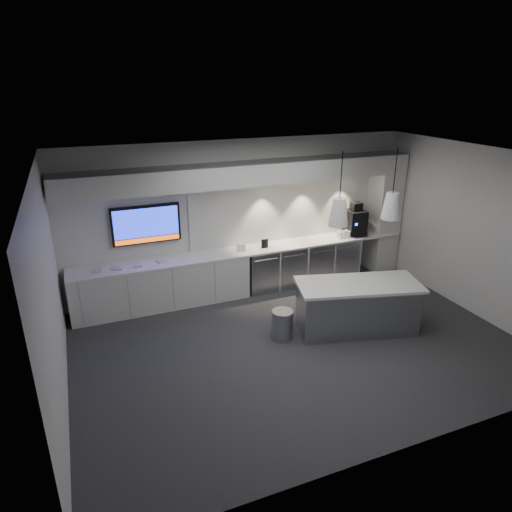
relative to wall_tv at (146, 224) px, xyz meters
name	(u,v)px	position (x,y,z in m)	size (l,w,h in m)	color
floor	(297,344)	(1.90, -2.45, -1.56)	(7.00, 7.00, 0.00)	#303033
ceiling	(304,159)	(1.90, -2.45, 1.44)	(7.00, 7.00, 0.00)	black
wall_back	(242,216)	(1.90, 0.05, -0.06)	(7.00, 7.00, 0.00)	silver
wall_front	(410,341)	(1.90, -4.95, -0.06)	(7.00, 7.00, 0.00)	silver
wall_left	(50,298)	(-1.60, -2.45, -0.06)	(7.00, 7.00, 0.00)	silver
wall_right	(475,232)	(5.40, -2.45, -0.06)	(7.00, 7.00, 0.00)	silver
back_counter	(248,250)	(1.90, -0.27, -0.68)	(6.80, 0.65, 0.04)	white
left_base_cabinets	(162,285)	(0.15, -0.27, -1.13)	(3.30, 0.63, 0.86)	silver
fridge_unit_a	(260,269)	(2.15, -0.27, -1.13)	(0.60, 0.61, 0.85)	#979A9F
fridge_unit_b	(288,265)	(2.78, -0.27, -1.13)	(0.60, 0.61, 0.85)	#979A9F
fridge_unit_c	(315,261)	(3.41, -0.27, -1.13)	(0.60, 0.61, 0.85)	#979A9F
fridge_unit_d	(340,257)	(4.04, -0.27, -1.13)	(0.60, 0.61, 0.85)	#979A9F
backsplash	(297,208)	(3.10, 0.03, -0.01)	(4.60, 0.03, 1.30)	silver
soffit	(247,173)	(1.90, -0.25, 0.84)	(6.90, 0.60, 0.40)	silver
column	(384,213)	(5.10, -0.25, -0.26)	(0.55, 0.55, 2.60)	silver
wall_tv	(146,224)	(0.00, 0.00, 0.00)	(1.25, 0.07, 0.72)	black
island	(357,306)	(3.05, -2.40, -1.12)	(2.21, 1.38, 0.87)	#979A9F
bin	(282,324)	(1.76, -2.18, -1.31)	(0.35, 0.35, 0.50)	#979A9F
coffee_machine	(355,221)	(4.38, -0.25, -0.37)	(0.42, 0.58, 0.70)	black
sign_black	(265,244)	(2.23, -0.32, -0.57)	(0.14, 0.02, 0.18)	black
sign_white	(241,248)	(1.73, -0.33, -0.59)	(0.18, 0.02, 0.14)	white
cup_cluster	(344,234)	(4.03, -0.37, -0.59)	(0.27, 0.17, 0.14)	white
tray_a	(97,271)	(-0.95, -0.31, -0.65)	(0.16, 0.16, 0.03)	#BCBCBC
tray_b	(117,268)	(-0.62, -0.32, -0.65)	(0.16, 0.16, 0.03)	#BCBCBC
tray_c	(138,265)	(-0.26, -0.32, -0.65)	(0.16, 0.16, 0.03)	#BCBCBC
tray_d	(161,261)	(0.17, -0.28, -0.65)	(0.16, 0.16, 0.03)	#BCBCBC
pendant_left	(339,212)	(2.56, -2.40, 0.59)	(0.30, 0.30, 1.13)	silver
pendant_right	(391,206)	(3.54, -2.40, 0.59)	(0.30, 0.30, 1.13)	silver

